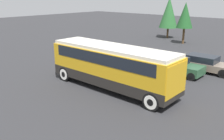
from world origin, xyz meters
TOP-DOWN VIEW (x-y plane):
  - ground_plane at (0.00, 0.00)m, footprint 120.00×120.00m
  - tour_bus at (0.10, -0.00)m, footprint 9.54×2.53m
  - parked_car_near at (1.42, 6.00)m, footprint 4.76×1.84m
  - parked_car_mid at (3.06, 8.25)m, footprint 4.67×1.90m
  - tree_left at (-3.88, 18.67)m, footprint 2.08×2.08m
  - tree_center at (-7.77, 21.46)m, footprint 2.71×2.71m

SIDE VIEW (x-z plane):
  - ground_plane at x=0.00m, z-range 0.00..0.00m
  - parked_car_mid at x=3.06m, z-range 0.01..1.36m
  - parked_car_near at x=1.42m, z-range 0.00..1.39m
  - tour_bus at x=0.10m, z-range 0.31..3.30m
  - tree_left at x=-3.88m, z-range 1.01..6.36m
  - tree_center at x=-7.77m, z-range 0.76..6.69m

